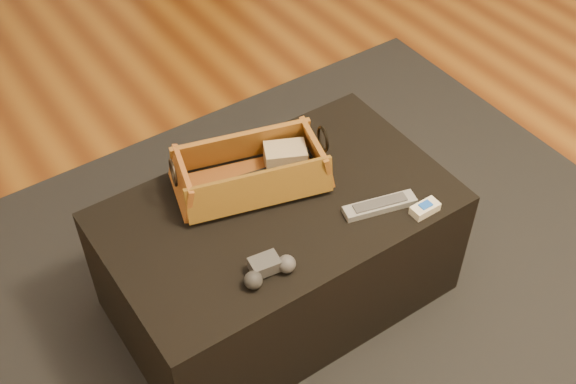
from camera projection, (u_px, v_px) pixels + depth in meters
floor at (243, 333)px, 2.27m from camera, size 5.00×5.50×0.01m
area_rug at (288, 306)px, 2.33m from camera, size 2.60×2.00×0.01m
ottoman at (279, 253)px, 2.20m from camera, size 1.00×0.60×0.42m
tv_remote at (245, 183)px, 2.08m from camera, size 0.24×0.09×0.02m
cloth_bundle at (285, 156)px, 2.13m from camera, size 0.15×0.13×0.07m
wicker_basket at (251, 172)px, 2.08m from camera, size 0.49×0.34×0.16m
game_controller at (268, 269)px, 1.86m from camera, size 0.15×0.09×0.05m
silver_remote at (380, 205)px, 2.04m from camera, size 0.22×0.10×0.02m
cream_gadget at (425, 208)px, 2.03m from camera, size 0.08×0.04×0.03m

